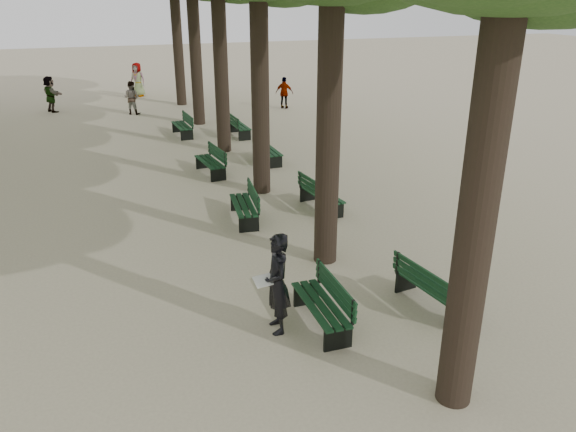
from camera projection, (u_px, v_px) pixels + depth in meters
name	position (u px, v px, depth m)	size (l,w,h in m)	color
ground	(312.00, 344.00, 9.81)	(120.00, 120.00, 0.00)	tan
bench_left_0	(321.00, 313.00, 10.26)	(0.59, 1.81, 0.92)	black
bench_left_1	(244.00, 211.00, 14.98)	(0.76, 1.85, 0.92)	black
bench_left_2	(210.00, 167.00, 18.76)	(0.78, 1.85, 0.92)	black
bench_left_3	(182.00, 130.00, 23.74)	(0.70, 1.84, 0.92)	black
bench_right_0	(432.00, 295.00, 10.84)	(0.81, 1.86, 0.92)	black
bench_right_1	(321.00, 200.00, 15.76)	(0.77, 1.85, 0.92)	black
bench_right_2	(268.00, 155.00, 20.12)	(0.59, 1.81, 0.92)	black
bench_right_3	(239.00, 130.00, 23.69)	(0.63, 1.82, 0.92)	black
man_with_map	(277.00, 284.00, 9.89)	(0.64, 0.77, 1.89)	black
pedestrian_a	(132.00, 98.00, 27.74)	(0.79, 0.32, 1.62)	#262628
pedestrian_d	(138.00, 80.00, 32.44)	(0.93, 0.38, 1.91)	#262628
pedestrian_c	(284.00, 93.00, 29.11)	(0.95, 0.32, 1.61)	#262628
pedestrian_e	(50.00, 94.00, 28.22)	(1.66, 0.36, 1.80)	#262628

